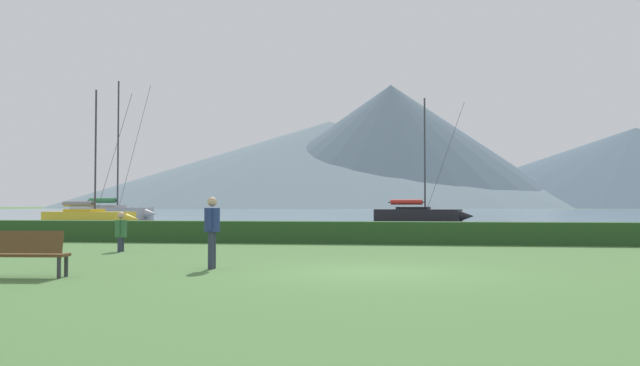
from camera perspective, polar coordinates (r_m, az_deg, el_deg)
ground_plane at (r=14.78m, az=4.62°, el=-7.57°), size 1000.00×1000.00×0.00m
harbor_water at (r=151.68m, az=8.10°, el=-2.43°), size 320.00×246.00×0.00m
hedge_line at (r=25.71m, az=6.27°, el=-4.22°), size 80.00×1.20×0.84m
sailboat_slip_0 at (r=57.40m, az=8.44°, el=-2.65°), size 8.39×3.88×10.54m
sailboat_slip_2 at (r=49.53m, az=-18.99°, el=-2.77°), size 7.56×3.54×9.54m
sailboat_slip_5 at (r=69.00m, az=-17.20°, el=-2.38°), size 9.36×4.35×13.70m
park_bench_under_tree at (r=14.88m, az=-23.97°, el=-5.31°), size 1.80×0.63×0.95m
person_seated_viewer at (r=22.07m, az=-16.56°, el=-3.84°), size 0.36×0.57×1.25m
person_standing_walker at (r=15.67m, az=-9.16°, el=-3.66°), size 0.36×0.57×1.65m
distant_hill_west_ridge at (r=411.02m, az=0.82°, el=1.59°), size 326.49×326.49×52.94m
distant_hill_central_peak at (r=443.26m, az=25.28°, el=1.19°), size 284.81×284.81×47.89m
distant_hill_east_ridge at (r=371.75m, az=6.06°, el=3.13°), size 192.71×192.71×68.01m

